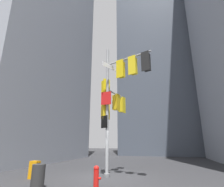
{
  "coord_description": "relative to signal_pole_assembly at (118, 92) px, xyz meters",
  "views": [
    {
      "loc": [
        3.17,
        -10.08,
        1.76
      ],
      "look_at": [
        0.13,
        0.59,
        4.93
      ],
      "focal_mm": 28.24,
      "sensor_mm": 36.0,
      "label": 1
    }
  ],
  "objects": [
    {
      "name": "signal_pole_assembly",
      "position": [
        0.0,
        0.0,
        0.0
      ],
      "size": [
        3.37,
        3.56,
        7.83
      ],
      "color": "#9EA0A3",
      "rests_on": "ground"
    },
    {
      "name": "fire_hydrant",
      "position": [
        -0.26,
        -2.76,
        -4.42
      ],
      "size": [
        0.33,
        0.23,
        0.88
      ],
      "color": "red",
      "rests_on": "ground"
    },
    {
      "name": "newspaper_box",
      "position": [
        -4.15,
        -1.7,
        -4.44
      ],
      "size": [
        0.45,
        0.36,
        0.88
      ],
      "color": "orange",
      "rests_on": "ground"
    },
    {
      "name": "trash_bin",
      "position": [
        -2.57,
        -3.44,
        -4.41
      ],
      "size": [
        0.53,
        0.53,
        0.93
      ],
      "primitive_type": "cylinder",
      "color": "#2D2D2D",
      "rests_on": "ground"
    },
    {
      "name": "building_mid_block",
      "position": [
        3.09,
        24.72,
        18.85
      ],
      "size": [
        14.93,
        14.93,
        47.46
      ],
      "primitive_type": "cube",
      "color": "#4C5460",
      "rests_on": "ground"
    },
    {
      "name": "ground",
      "position": [
        -0.62,
        -0.15,
        -4.88
      ],
      "size": [
        120.0,
        120.0,
        0.0
      ],
      "primitive_type": "plane",
      "color": "#2D2D30"
    }
  ]
}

